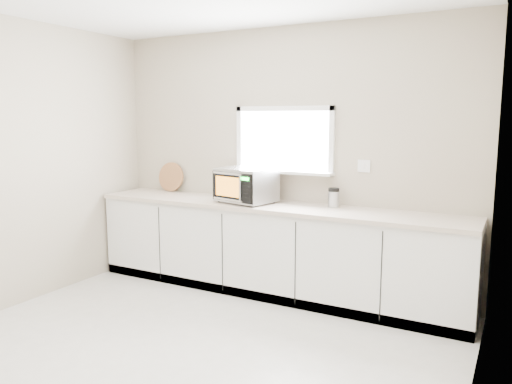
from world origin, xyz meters
The scene contains 8 objects.
ground centered at (0.00, 0.00, 0.00)m, with size 4.00×4.00×0.00m, color beige.
back_wall centered at (0.00, 2.00, 1.36)m, with size 4.00×0.17×2.70m.
cabinets centered at (0.00, 1.70, 0.44)m, with size 3.92×0.60×0.88m, color white.
countertop centered at (0.00, 1.69, 0.90)m, with size 3.92×0.64×0.04m, color beige.
microwave centered at (-0.28, 1.67, 1.11)m, with size 0.62×0.54×0.35m.
knife_block centered at (-0.18, 1.75, 1.05)m, with size 0.16×0.24×0.31m.
cutting_board centered at (-1.45, 1.94, 1.09)m, with size 0.34×0.34×0.02m, color #AC7642.
coffee_grinder centered at (0.60, 1.84, 1.01)m, with size 0.12×0.12×0.19m.
Camera 1 is at (2.21, -2.72, 1.78)m, focal length 35.00 mm.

